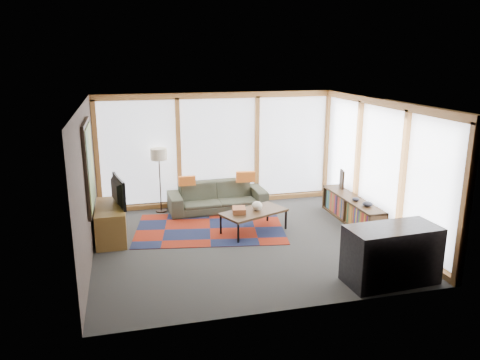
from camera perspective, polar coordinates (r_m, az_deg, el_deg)
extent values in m
plane|color=#2A2927|center=(8.88, 0.63, -7.53)|extent=(5.50, 5.50, 0.00)
cube|color=#3C322D|center=(8.23, -18.20, -0.56)|extent=(0.04, 5.00, 2.60)
cube|color=#3C322D|center=(6.19, 6.57, -4.96)|extent=(5.50, 0.04, 2.60)
cube|color=silver|center=(8.24, 0.69, 9.42)|extent=(5.50, 5.00, 0.04)
cube|color=white|center=(10.81, -2.67, 3.78)|extent=(5.30, 0.02, 2.35)
cube|color=white|center=(9.51, 16.73, 1.59)|extent=(0.02, 4.80, 2.35)
cube|color=black|center=(8.46, -17.97, 1.62)|extent=(0.05, 1.35, 1.55)
cube|color=yellow|center=(8.46, -17.77, 1.63)|extent=(0.02, 1.20, 1.40)
cube|color=maroon|center=(9.52, -3.68, -5.93)|extent=(3.22, 2.36, 0.01)
imported|color=#303427|center=(10.53, -2.77, -2.04)|extent=(2.20, 0.92, 0.63)
cube|color=orange|center=(10.29, -6.49, -0.10)|extent=(0.37, 0.12, 0.20)
cube|color=orange|center=(10.51, 0.68, 0.41)|extent=(0.44, 0.18, 0.23)
cube|color=brown|center=(9.11, -0.12, -3.70)|extent=(0.30, 0.35, 0.10)
ellipsoid|color=silver|center=(9.25, 2.09, -3.16)|extent=(0.25, 0.25, 0.18)
ellipsoid|color=black|center=(9.48, 15.26, -2.83)|extent=(0.22, 0.22, 0.10)
ellipsoid|color=black|center=(9.77, 13.92, -2.29)|extent=(0.18, 0.18, 0.08)
cube|color=black|center=(10.62, 12.32, 0.11)|extent=(0.11, 0.31, 0.40)
cube|color=brown|center=(9.25, -15.42, -5.00)|extent=(0.54, 1.30, 0.65)
imported|color=black|center=(9.08, -15.12, -1.38)|extent=(0.31, 0.95, 0.55)
cube|color=black|center=(7.61, 17.97, -8.64)|extent=(1.45, 0.74, 0.89)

